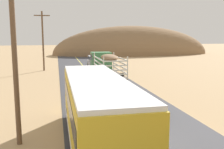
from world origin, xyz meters
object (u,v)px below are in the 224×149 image
object	(u,v)px
bus	(97,110)
livestock_truck	(104,63)
power_pole_mid	(43,39)
power_pole_near	(14,51)
car_far	(95,61)

from	to	relation	value
bus	livestock_truck	bearing A→B (deg)	78.74
livestock_truck	power_pole_mid	size ratio (longest dim) A/B	1.15
bus	power_pole_near	size ratio (longest dim) A/B	1.21
car_far	bus	bearing A→B (deg)	-98.15
power_pole_mid	bus	bearing A→B (deg)	-82.50
power_pole_near	power_pole_mid	world-z (taller)	power_pole_mid
livestock_truck	bus	bearing A→B (deg)	-101.26
car_far	power_pole_mid	size ratio (longest dim) A/B	0.55
livestock_truck	bus	distance (m)	19.85
bus	car_far	size ratio (longest dim) A/B	2.16
livestock_truck	power_pole_near	bearing A→B (deg)	-112.02
power_pole_near	power_pole_mid	size ratio (longest dim) A/B	0.99
livestock_truck	bus	xyz separation A→B (m)	(-3.87, -19.47, -0.04)
livestock_truck	car_far	bearing A→B (deg)	89.28
power_pole_near	car_far	bearing A→B (deg)	74.23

